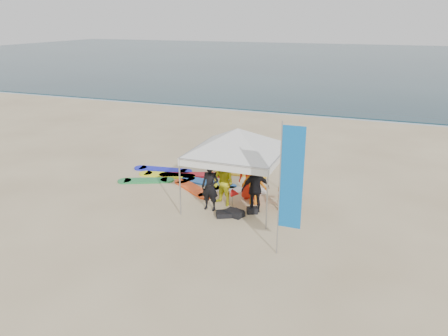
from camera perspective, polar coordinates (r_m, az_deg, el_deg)
name	(u,v)px	position (r m, az deg, el deg)	size (l,w,h in m)	color
ground	(194,230)	(13.65, -3.92, -8.13)	(120.00, 120.00, 0.00)	beige
ocean	(359,60)	(71.44, 17.16, 13.32)	(160.00, 84.00, 0.08)	#0C2633
shoreline_foam	(306,114)	(30.28, 10.70, 6.90)	(160.00, 1.20, 0.01)	silver
person_black_a	(210,187)	(14.71, -1.83, -2.49)	(0.60, 0.39, 1.65)	black
person_yellow	(223,183)	(15.06, -0.10, -1.92)	(0.81, 0.63, 1.67)	yellow
person_orange_a	(254,183)	(15.23, 4.00, -1.92)	(1.01, 0.58, 1.57)	orange
person_black_b	(256,189)	(14.56, 4.14, -2.72)	(0.98, 0.41, 1.67)	black
person_orange_b	(251,175)	(15.61, 3.54, -0.92)	(0.88, 0.57, 1.80)	red
person_seated	(281,197)	(15.01, 7.49, -3.80)	(0.81, 0.26, 0.87)	orange
canopy_tent	(238,129)	(14.55, 1.82, 5.16)	(4.16, 4.16, 3.14)	#A5A5A8
feather_flag	(290,180)	(11.50, 8.68, -1.53)	(0.63, 0.04, 3.78)	#A5A5A8
marker_pennant	(236,194)	(15.03, 1.51, -3.35)	(0.28, 0.28, 0.64)	#A5A5A8
gear_pile	(235,213)	(14.53, 1.44, -5.89)	(1.34, 1.06, 0.22)	black
surfboard_spread	(193,179)	(17.74, -4.10, -1.41)	(5.71, 3.30, 0.07)	yellow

